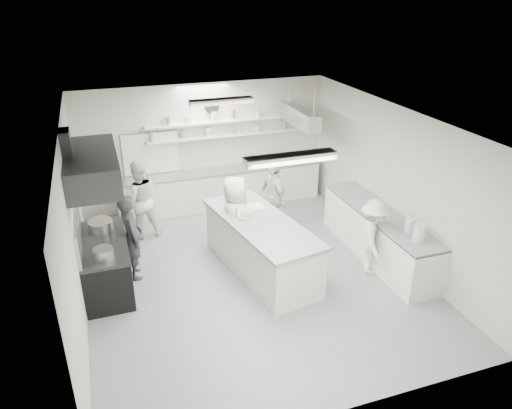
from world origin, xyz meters
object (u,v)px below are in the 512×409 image
object	(u,v)px
stove	(106,266)
cook_stove	(131,237)
back_counter	(221,188)
right_counter	(378,235)
prep_island	(261,247)
cook_back	(139,199)

from	to	relation	value
stove	cook_stove	distance (m)	0.68
stove	back_counter	size ratio (longest dim) A/B	0.36
stove	right_counter	bearing A→B (deg)	-6.52
back_counter	right_counter	size ratio (longest dim) A/B	1.52
stove	back_counter	bearing A→B (deg)	43.99
stove	right_counter	size ratio (longest dim) A/B	0.55
stove	cook_stove	world-z (taller)	cook_stove
prep_island	cook_stove	size ratio (longest dim) A/B	1.65
back_counter	prep_island	distance (m)	3.17
back_counter	right_counter	distance (m)	4.13
prep_island	cook_back	xyz separation A→B (m)	(-2.00, 2.18, 0.36)
right_counter	back_counter	bearing A→B (deg)	124.65
cook_back	back_counter	bearing A→B (deg)	-158.95
back_counter	cook_back	distance (m)	2.33
right_counter	cook_back	world-z (taller)	cook_back
prep_island	cook_back	distance (m)	2.98
cook_stove	stove	bearing A→B (deg)	109.93
stove	cook_back	bearing A→B (deg)	65.30
stove	cook_stove	xyz separation A→B (m)	(0.51, 0.24, 0.38)
cook_back	prep_island	bearing A→B (deg)	127.96
back_counter	right_counter	xyz separation A→B (m)	(2.35, -3.40, 0.01)
right_counter	cook_back	bearing A→B (deg)	151.35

